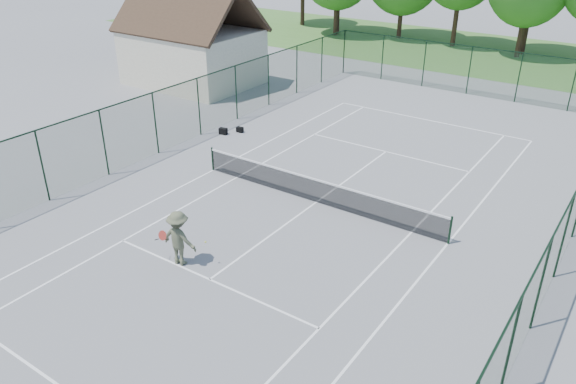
% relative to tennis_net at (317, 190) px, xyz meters
% --- Properties ---
extents(ground, '(140.00, 140.00, 0.00)m').
position_rel_tennis_net_xyz_m(ground, '(0.00, 0.00, -0.58)').
color(ground, gray).
rests_on(ground, ground).
extents(grass_far, '(80.00, 16.00, 0.01)m').
position_rel_tennis_net_xyz_m(grass_far, '(0.00, 30.00, -0.57)').
color(grass_far, '#487831').
rests_on(grass_far, ground).
extents(court_lines, '(11.05, 23.85, 0.01)m').
position_rel_tennis_net_xyz_m(court_lines, '(0.00, 0.00, -0.57)').
color(court_lines, white).
rests_on(court_lines, ground).
extents(tennis_net, '(11.08, 0.08, 1.10)m').
position_rel_tennis_net_xyz_m(tennis_net, '(0.00, 0.00, 0.00)').
color(tennis_net, black).
rests_on(tennis_net, ground).
extents(fence_enclosure, '(18.05, 36.05, 3.02)m').
position_rel_tennis_net_xyz_m(fence_enclosure, '(0.00, 0.00, 0.98)').
color(fence_enclosure, '#193C22').
rests_on(fence_enclosure, ground).
extents(utility_building, '(8.60, 6.27, 6.63)m').
position_rel_tennis_net_xyz_m(utility_building, '(-16.00, 10.00, 2.54)').
color(utility_building, beige).
rests_on(utility_building, ground).
extents(sports_bag_a, '(0.45, 0.31, 0.33)m').
position_rel_tennis_net_xyz_m(sports_bag_a, '(-8.07, 3.70, -0.41)').
color(sports_bag_a, black).
rests_on(sports_bag_a, ground).
extents(sports_bag_b, '(0.37, 0.24, 0.28)m').
position_rel_tennis_net_xyz_m(sports_bag_b, '(-7.54, 4.43, -0.44)').
color(sports_bag_b, black).
rests_on(sports_bag_b, ground).
extents(tennis_player, '(1.71, 0.89, 1.92)m').
position_rel_tennis_net_xyz_m(tennis_player, '(-1.41, -6.23, 0.39)').
color(tennis_player, '#52563D').
rests_on(tennis_player, ground).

